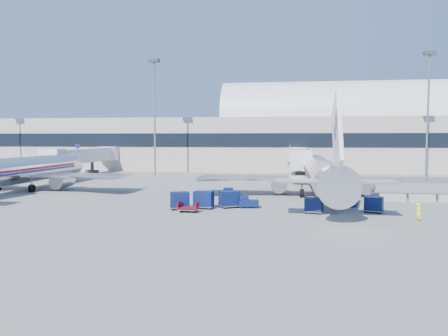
% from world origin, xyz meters
% --- Properties ---
extents(ground, '(260.00, 260.00, 0.00)m').
position_xyz_m(ground, '(0.00, 0.00, 0.00)').
color(ground, gray).
rests_on(ground, ground).
extents(terminal, '(170.00, 28.15, 21.00)m').
position_xyz_m(terminal, '(-13.60, 55.96, 7.52)').
color(terminal, '#B2AA9E').
rests_on(terminal, ground).
extents(airliner_main, '(32.00, 37.26, 12.07)m').
position_xyz_m(airliner_main, '(10.00, 4.51, 2.93)').
color(airliner_main, silver).
rests_on(airliner_main, ground).
extents(airliner_mid, '(32.00, 37.26, 12.07)m').
position_xyz_m(airliner_mid, '(-32.00, 4.51, 2.93)').
color(airliner_mid, silver).
rests_on(airliner_mid, ground).
extents(jetbridge_near, '(4.40, 27.50, 6.25)m').
position_xyz_m(jetbridge_near, '(7.60, 30.81, 3.93)').
color(jetbridge_near, silver).
rests_on(jetbridge_near, ground).
extents(jetbridge_mid, '(4.40, 27.50, 6.25)m').
position_xyz_m(jetbridge_mid, '(-34.40, 30.81, 3.93)').
color(jetbridge_mid, silver).
rests_on(jetbridge_mid, ground).
extents(mast_west, '(2.00, 1.20, 22.60)m').
position_xyz_m(mast_west, '(-20.00, 30.00, 14.79)').
color(mast_west, slate).
rests_on(mast_west, ground).
extents(mast_east, '(2.00, 1.20, 22.60)m').
position_xyz_m(mast_east, '(30.00, 30.00, 14.79)').
color(mast_east, slate).
rests_on(mast_east, ground).
extents(barrier_near, '(3.00, 0.55, 0.90)m').
position_xyz_m(barrier_near, '(18.00, 2.00, 0.45)').
color(barrier_near, '#9E9E96').
rests_on(barrier_near, ground).
extents(barrier_mid, '(3.00, 0.55, 0.90)m').
position_xyz_m(barrier_mid, '(21.30, 2.00, 0.45)').
color(barrier_mid, '#9E9E96').
rests_on(barrier_mid, ground).
extents(tug_lead, '(2.22, 1.33, 1.36)m').
position_xyz_m(tug_lead, '(1.41, -5.46, 0.62)').
color(tug_lead, '#091445').
rests_on(tug_lead, ground).
extents(tug_right, '(2.39, 2.26, 1.44)m').
position_xyz_m(tug_right, '(11.99, -2.83, 0.66)').
color(tug_right, '#091445').
rests_on(tug_right, ground).
extents(tug_left, '(1.70, 2.77, 1.69)m').
position_xyz_m(tug_left, '(-1.33, -1.34, 0.77)').
color(tug_left, '#091445').
rests_on(tug_left, ground).
extents(cart_train_a, '(2.57, 2.43, 1.80)m').
position_xyz_m(cart_train_a, '(-0.59, -5.68, 0.96)').
color(cart_train_a, '#091445').
rests_on(cart_train_a, ground).
extents(cart_train_b, '(2.18, 1.72, 1.85)m').
position_xyz_m(cart_train_b, '(-3.20, -6.67, 0.99)').
color(cart_train_b, '#091445').
rests_on(cart_train_b, ground).
extents(cart_train_c, '(2.47, 2.16, 1.82)m').
position_xyz_m(cart_train_c, '(-5.59, -7.60, 0.97)').
color(cart_train_c, '#091445').
rests_on(cart_train_c, ground).
extents(cart_solo_near, '(2.06, 1.75, 1.57)m').
position_xyz_m(cart_solo_near, '(8.24, -7.96, 0.84)').
color(cart_solo_near, '#091445').
rests_on(cart_solo_near, ground).
extents(cart_solo_far, '(2.18, 1.93, 1.60)m').
position_xyz_m(cart_solo_far, '(14.25, -6.58, 0.85)').
color(cart_solo_far, '#091445').
rests_on(cart_solo_far, ground).
extents(cart_open_red, '(2.01, 1.47, 0.52)m').
position_xyz_m(cart_open_red, '(-4.28, -9.16, 0.37)').
color(cart_open_red, slate).
rests_on(cart_open_red, ground).
extents(ramp_worker, '(0.63, 0.76, 1.78)m').
position_xyz_m(ramp_worker, '(17.16, -11.38, 0.89)').
color(ramp_worker, '#E2F71A').
rests_on(ramp_worker, ground).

